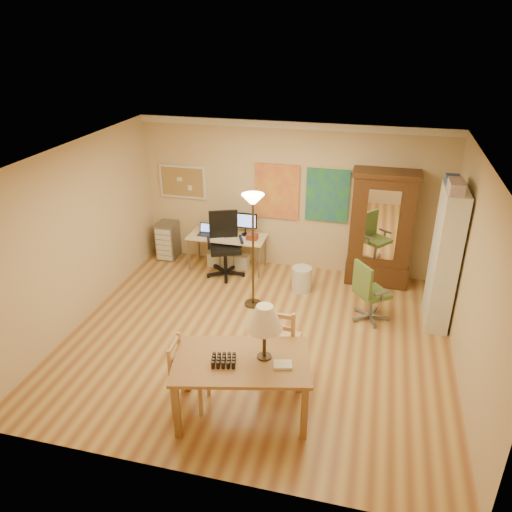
% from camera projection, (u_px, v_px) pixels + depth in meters
% --- Properties ---
extents(floor, '(5.50, 5.50, 0.00)m').
position_uv_depth(floor, '(257.00, 339.00, 7.32)').
color(floor, '#9A5F36').
rests_on(floor, ground).
extents(crown_molding, '(5.50, 0.08, 0.12)m').
position_uv_depth(crown_molding, '(293.00, 125.00, 8.34)').
color(crown_molding, white).
rests_on(crown_molding, floor).
extents(corkboard, '(0.90, 0.04, 0.62)m').
position_uv_depth(corkboard, '(183.00, 182.00, 9.29)').
color(corkboard, tan).
rests_on(corkboard, floor).
extents(art_panel_left, '(0.80, 0.04, 1.00)m').
position_uv_depth(art_panel_left, '(277.00, 192.00, 8.91)').
color(art_panel_left, yellow).
rests_on(art_panel_left, floor).
extents(art_panel_right, '(0.75, 0.04, 0.95)m').
position_uv_depth(art_panel_right, '(327.00, 196.00, 8.72)').
color(art_panel_right, '#255D96').
rests_on(art_panel_right, floor).
extents(dining_table, '(1.71, 1.25, 1.45)m').
position_uv_depth(dining_table, '(250.00, 348.00, 5.58)').
color(dining_table, brown).
rests_on(dining_table, floor).
extents(ladder_chair_back, '(0.51, 0.49, 1.06)m').
position_uv_depth(ladder_chair_back, '(279.00, 342.00, 6.40)').
color(ladder_chair_back, tan).
rests_on(ladder_chair_back, floor).
extents(ladder_chair_left, '(0.42, 0.44, 0.90)m').
position_uv_depth(ladder_chair_left, '(188.00, 376.00, 5.92)').
color(ladder_chair_left, tan).
rests_on(ladder_chair_left, floor).
extents(torchiere_lamp, '(0.34, 0.34, 1.90)m').
position_uv_depth(torchiere_lamp, '(253.00, 218.00, 7.54)').
color(torchiere_lamp, '#403119').
rests_on(torchiere_lamp, floor).
extents(computer_desk, '(1.42, 0.62, 1.07)m').
position_uv_depth(computer_desk, '(229.00, 248.00, 9.27)').
color(computer_desk, beige).
rests_on(computer_desk, floor).
extents(office_chair_black, '(0.71, 0.71, 1.16)m').
position_uv_depth(office_chair_black, '(225.00, 259.00, 9.05)').
color(office_chair_black, black).
rests_on(office_chair_black, floor).
extents(office_chair_green, '(0.63, 0.62, 0.98)m').
position_uv_depth(office_chair_green, '(369.00, 304.00, 7.70)').
color(office_chair_green, slate).
rests_on(office_chair_green, floor).
extents(drawer_cart, '(0.36, 0.43, 0.72)m').
position_uv_depth(drawer_cart, '(168.00, 240.00, 9.67)').
color(drawer_cart, slate).
rests_on(drawer_cart, floor).
extents(armoire, '(1.10, 0.52, 2.02)m').
position_uv_depth(armoire, '(380.00, 236.00, 8.55)').
color(armoire, '#35190E').
rests_on(armoire, floor).
extents(bookshelf, '(0.32, 0.85, 2.13)m').
position_uv_depth(bookshelf, '(444.00, 259.00, 7.33)').
color(bookshelf, white).
rests_on(bookshelf, floor).
extents(wastebin, '(0.34, 0.34, 0.43)m').
position_uv_depth(wastebin, '(302.00, 279.00, 8.55)').
color(wastebin, silver).
rests_on(wastebin, floor).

